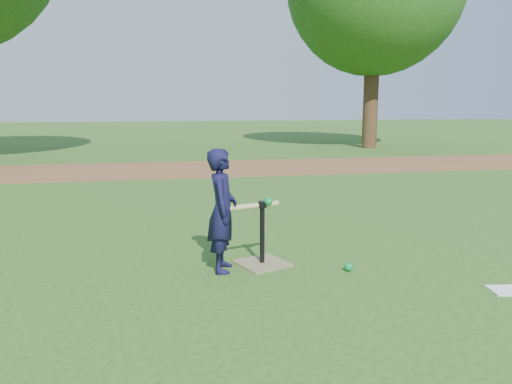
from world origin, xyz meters
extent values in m
plane|color=#285116|center=(0.00, 0.00, 0.00)|extent=(80.00, 80.00, 0.00)
cube|color=brown|center=(0.00, 7.50, 0.01)|extent=(24.00, 3.00, 0.01)
imported|color=black|center=(-0.14, 0.24, 0.56)|extent=(0.34, 0.45, 1.12)
sphere|color=#0B8339|center=(0.98, -0.02, 0.04)|extent=(0.08, 0.08, 0.08)
cube|color=white|center=(2.09, -0.74, 0.01)|extent=(0.34, 0.28, 0.01)
cube|color=#827652|center=(0.25, 0.33, 0.01)|extent=(0.56, 0.56, 0.02)
cylinder|color=black|center=(0.25, 0.33, 0.30)|extent=(0.05, 0.05, 0.55)
cylinder|color=black|center=(0.25, 0.33, 0.58)|extent=(0.08, 0.08, 0.06)
cylinder|color=tan|center=(0.13, 0.31, 0.58)|extent=(0.59, 0.24, 0.05)
sphere|color=tan|center=(-0.17, 0.27, 0.58)|extent=(0.06, 0.06, 0.06)
sphere|color=#0B8339|center=(0.30, 0.30, 0.62)|extent=(0.08, 0.08, 0.08)
cylinder|color=#382316|center=(6.50, 12.00, 1.71)|extent=(0.50, 0.50, 3.42)
camera|label=1|loc=(-0.70, -4.13, 1.51)|focal=35.00mm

